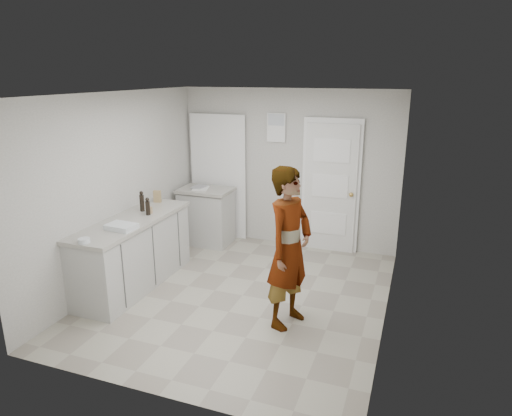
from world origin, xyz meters
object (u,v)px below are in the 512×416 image
at_px(baking_dish, 121,227).
at_px(egg_bowl, 84,241).
at_px(person, 289,248).
at_px(oil_cruet_a, 148,207).
at_px(oil_cruet_b, 142,202).
at_px(spice_jar, 150,210).
at_px(cake_mix_box, 157,196).

xyz_separation_m(baking_dish, egg_bowl, (-0.11, -0.53, -0.00)).
bearing_deg(person, baking_dish, 111.71).
bearing_deg(person, egg_bowl, 124.94).
distance_m(oil_cruet_a, baking_dish, 0.60).
distance_m(oil_cruet_a, oil_cruet_b, 0.21).
distance_m(spice_jar, baking_dish, 0.67).
xyz_separation_m(person, oil_cruet_a, (-2.06, 0.44, 0.14)).
bearing_deg(oil_cruet_b, cake_mix_box, 95.41).
bearing_deg(cake_mix_box, oil_cruet_b, -100.10).
relative_size(cake_mix_box, oil_cruet_a, 0.73).
xyz_separation_m(oil_cruet_b, egg_bowl, (0.07, -1.25, -0.11)).
xyz_separation_m(person, egg_bowl, (-2.15, -0.68, 0.05)).
bearing_deg(baking_dish, egg_bowl, -101.53).
xyz_separation_m(spice_jar, oil_cruet_b, (-0.16, 0.05, 0.09)).
bearing_deg(person, spice_jar, 93.40).
height_order(spice_jar, oil_cruet_b, oil_cruet_b).
relative_size(oil_cruet_b, baking_dish, 0.77).
relative_size(person, baking_dish, 4.97).
distance_m(spice_jar, oil_cruet_b, 0.19).
relative_size(person, oil_cruet_a, 7.58).
bearing_deg(spice_jar, baking_dish, -88.21).
bearing_deg(oil_cruet_b, spice_jar, -17.92).
height_order(person, egg_bowl, person).
bearing_deg(baking_dish, oil_cruet_a, 91.13).
distance_m(cake_mix_box, baking_dish, 1.19).
height_order(baking_dish, egg_bowl, baking_dish).
relative_size(oil_cruet_a, egg_bowl, 1.83).
xyz_separation_m(person, oil_cruet_b, (-2.23, 0.57, 0.16)).
bearing_deg(oil_cruet_b, person, -14.27).
bearing_deg(oil_cruet_a, cake_mix_box, 110.29).
relative_size(cake_mix_box, egg_bowl, 1.32).
relative_size(cake_mix_box, baking_dish, 0.48).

